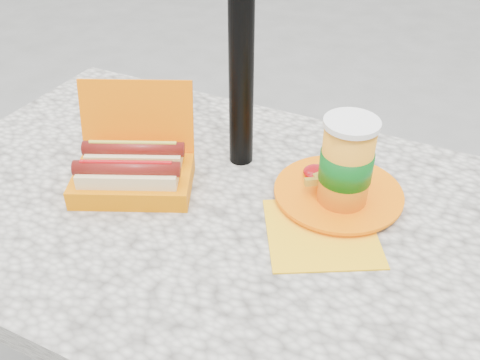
% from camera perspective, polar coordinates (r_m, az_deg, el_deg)
% --- Properties ---
extents(picnic_table, '(1.20, 0.80, 0.75)m').
position_cam_1_polar(picnic_table, '(1.11, -3.54, -6.54)').
color(picnic_table, beige).
rests_on(picnic_table, ground).
extents(hotdog_box, '(0.29, 0.27, 0.19)m').
position_cam_1_polar(hotdog_box, '(1.07, -11.36, 1.14)').
color(hotdog_box, '#FF7000').
rests_on(hotdog_box, picnic_table).
extents(fries_plate, '(0.27, 0.37, 0.05)m').
position_cam_1_polar(fries_plate, '(1.05, 10.20, -1.51)').
color(fries_plate, yellow).
rests_on(fries_plate, picnic_table).
extents(soda_cup, '(0.10, 0.10, 0.19)m').
position_cam_1_polar(soda_cup, '(0.99, 11.25, 1.55)').
color(soda_cup, orange).
rests_on(soda_cup, picnic_table).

